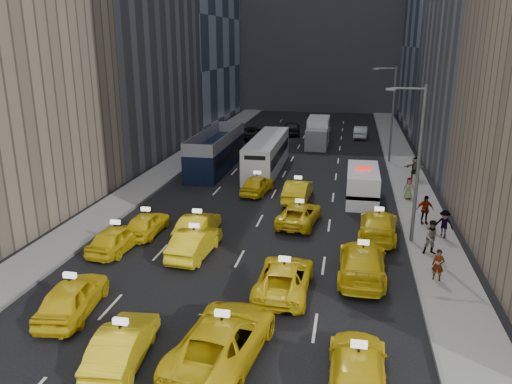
# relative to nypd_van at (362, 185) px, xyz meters

# --- Properties ---
(ground) EXTENTS (160.00, 160.00, 0.00)m
(ground) POSITION_rel_nypd_van_xyz_m (-6.58, -19.73, -1.14)
(ground) COLOR black
(ground) RESTS_ON ground
(sidewalk_west) EXTENTS (3.00, 90.00, 0.15)m
(sidewalk_west) POSITION_rel_nypd_van_xyz_m (-17.08, 5.27, -1.06)
(sidewalk_west) COLOR gray
(sidewalk_west) RESTS_ON ground
(sidewalk_east) EXTENTS (3.00, 90.00, 0.15)m
(sidewalk_east) POSITION_rel_nypd_van_xyz_m (3.92, 5.27, -1.06)
(sidewalk_east) COLOR gray
(sidewalk_east) RESTS_ON ground
(curb_west) EXTENTS (0.15, 90.00, 0.18)m
(curb_west) POSITION_rel_nypd_van_xyz_m (-15.63, 5.27, -1.05)
(curb_west) COLOR slate
(curb_west) RESTS_ON ground
(curb_east) EXTENTS (0.15, 90.00, 0.18)m
(curb_east) POSITION_rel_nypd_van_xyz_m (2.47, 5.27, -1.05)
(curb_east) COLOR slate
(curb_east) RESTS_ON ground
(streetlight_near) EXTENTS (2.15, 0.22, 9.00)m
(streetlight_near) POSITION_rel_nypd_van_xyz_m (2.60, -7.73, 3.78)
(streetlight_near) COLOR #595B60
(streetlight_near) RESTS_ON ground
(streetlight_far) EXTENTS (2.15, 0.22, 9.00)m
(streetlight_far) POSITION_rel_nypd_van_xyz_m (2.60, 12.27, 3.78)
(streetlight_far) COLOR #595B60
(streetlight_far) RESTS_ON ground
(taxi_4) EXTENTS (2.41, 4.83, 1.58)m
(taxi_4) POSITION_rel_nypd_van_xyz_m (-12.37, -18.52, -0.35)
(taxi_4) COLOR yellow
(taxi_4) RESTS_ON ground
(taxi_5) EXTENTS (1.96, 4.55, 1.46)m
(taxi_5) POSITION_rel_nypd_van_xyz_m (-8.78, -21.29, -0.41)
(taxi_5) COLOR yellow
(taxi_5) RESTS_ON ground
(taxi_6) EXTENTS (3.49, 6.26, 1.65)m
(taxi_6) POSITION_rel_nypd_van_xyz_m (-5.27, -20.41, -0.31)
(taxi_6) COLOR yellow
(taxi_6) RESTS_ON ground
(taxi_7) EXTENTS (1.99, 4.86, 1.41)m
(taxi_7) POSITION_rel_nypd_van_xyz_m (-0.43, -21.05, -0.43)
(taxi_7) COLOR yellow
(taxi_7) RESTS_ON ground
(taxi_8) EXTENTS (2.13, 4.45, 1.47)m
(taxi_8) POSITION_rel_nypd_van_xyz_m (-13.53, -11.92, -0.40)
(taxi_8) COLOR yellow
(taxi_8) RESTS_ON ground
(taxi_9) EXTENTS (1.94, 4.73, 1.52)m
(taxi_9) POSITION_rel_nypd_van_xyz_m (-9.06, -11.75, -0.38)
(taxi_9) COLOR yellow
(taxi_9) RESTS_ON ground
(taxi_10) EXTENTS (2.47, 5.20, 1.43)m
(taxi_10) POSITION_rel_nypd_van_xyz_m (-3.74, -14.89, -0.42)
(taxi_10) COLOR yellow
(taxi_10) RESTS_ON ground
(taxi_11) EXTENTS (2.38, 5.65, 1.63)m
(taxi_11) POSITION_rel_nypd_van_xyz_m (-0.16, -12.68, -0.32)
(taxi_11) COLOR yellow
(taxi_11) RESTS_ON ground
(taxi_12) EXTENTS (1.77, 4.16, 1.40)m
(taxi_12) POSITION_rel_nypd_van_xyz_m (-12.84, -9.33, -0.44)
(taxi_12) COLOR yellow
(taxi_12) RESTS_ON ground
(taxi_13) EXTENTS (1.77, 4.51, 1.46)m
(taxi_13) POSITION_rel_nypd_van_xyz_m (-9.67, -9.25, -0.41)
(taxi_13) COLOR yellow
(taxi_13) RESTS_ON ground
(taxi_14) EXTENTS (2.79, 5.04, 1.34)m
(taxi_14) POSITION_rel_nypd_van_xyz_m (-3.99, -5.82, -0.47)
(taxi_14) COLOR yellow
(taxi_14) RESTS_ON ground
(taxi_15) EXTENTS (2.54, 5.48, 1.55)m
(taxi_15) POSITION_rel_nypd_van_xyz_m (0.84, -7.16, -0.36)
(taxi_15) COLOR yellow
(taxi_15) RESTS_ON ground
(taxi_16) EXTENTS (2.25, 4.41, 1.44)m
(taxi_16) POSITION_rel_nypd_van_xyz_m (-7.85, 0.20, -0.42)
(taxi_16) COLOR yellow
(taxi_16) RESTS_ON ground
(taxi_17) EXTENTS (1.87, 4.82, 1.57)m
(taxi_17) POSITION_rel_nypd_van_xyz_m (-4.60, -1.10, -0.35)
(taxi_17) COLOR yellow
(taxi_17) RESTS_ON ground
(nypd_van) EXTENTS (2.83, 6.04, 2.51)m
(nypd_van) POSITION_rel_nypd_van_xyz_m (0.00, 0.00, 0.00)
(nypd_van) COLOR white
(nypd_van) RESTS_ON ground
(double_decker) EXTENTS (4.00, 11.86, 3.38)m
(double_decker) POSITION_rel_nypd_van_xyz_m (-12.90, 7.04, 0.54)
(double_decker) COLOR black
(double_decker) RESTS_ON ground
(city_bus) EXTENTS (2.48, 11.63, 3.00)m
(city_bus) POSITION_rel_nypd_van_xyz_m (-8.30, 7.35, 0.35)
(city_bus) COLOR silver
(city_bus) RESTS_ON ground
(box_truck) EXTENTS (2.69, 6.78, 3.04)m
(box_truck) POSITION_rel_nypd_van_xyz_m (-4.59, 19.20, 0.36)
(box_truck) COLOR silver
(box_truck) RESTS_ON ground
(misc_car_0) EXTENTS (1.77, 4.25, 1.37)m
(misc_car_0) POSITION_rel_nypd_van_xyz_m (0.29, 6.46, -0.45)
(misc_car_0) COLOR #AEAFB6
(misc_car_0) RESTS_ON ground
(misc_car_1) EXTENTS (3.00, 5.54, 1.47)m
(misc_car_1) POSITION_rel_nypd_van_xyz_m (-12.52, 21.90, -0.40)
(misc_car_1) COLOR black
(misc_car_1) RESTS_ON ground
(misc_car_2) EXTENTS (2.37, 4.77, 1.33)m
(misc_car_2) POSITION_rel_nypd_van_xyz_m (-4.52, 26.38, -0.47)
(misc_car_2) COLOR gray
(misc_car_2) RESTS_ON ground
(misc_car_3) EXTENTS (2.51, 5.09, 1.67)m
(misc_car_3) POSITION_rel_nypd_van_xyz_m (-8.19, 25.52, -0.30)
(misc_car_3) COLOR black
(misc_car_3) RESTS_ON ground
(misc_car_4) EXTENTS (1.73, 4.45, 1.44)m
(misc_car_4) POSITION_rel_nypd_van_xyz_m (0.16, 24.78, -0.41)
(misc_car_4) COLOR #ABAEB3
(misc_car_4) RESTS_ON ground
(pedestrian_0) EXTENTS (0.65, 0.53, 1.56)m
(pedestrian_0) POSITION_rel_nypd_van_xyz_m (3.41, -12.63, -0.21)
(pedestrian_0) COLOR gray
(pedestrian_0) RESTS_ON sidewalk_east
(pedestrian_1) EXTENTS (0.99, 0.63, 1.92)m
(pedestrian_1) POSITION_rel_nypd_van_xyz_m (3.57, -9.50, -0.03)
(pedestrian_1) COLOR gray
(pedestrian_1) RESTS_ON sidewalk_east
(pedestrian_2) EXTENTS (1.19, 0.82, 1.70)m
(pedestrian_2) POSITION_rel_nypd_van_xyz_m (4.59, -6.93, -0.14)
(pedestrian_2) COLOR gray
(pedestrian_2) RESTS_ON sidewalk_east
(pedestrian_3) EXTENTS (1.15, 0.67, 1.85)m
(pedestrian_3) POSITION_rel_nypd_van_xyz_m (3.79, -4.68, -0.06)
(pedestrian_3) COLOR gray
(pedestrian_3) RESTS_ON sidewalk_east
(pedestrian_4) EXTENTS (0.80, 0.45, 1.61)m
(pedestrian_4) POSITION_rel_nypd_van_xyz_m (3.33, 0.44, -0.18)
(pedestrian_4) COLOR gray
(pedestrian_4) RESTS_ON sidewalk_east
(pedestrian_5) EXTENTS (1.81, 0.98, 1.88)m
(pedestrian_5) POSITION_rel_nypd_van_xyz_m (4.35, 6.12, -0.05)
(pedestrian_5) COLOR gray
(pedestrian_5) RESTS_ON sidewalk_east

